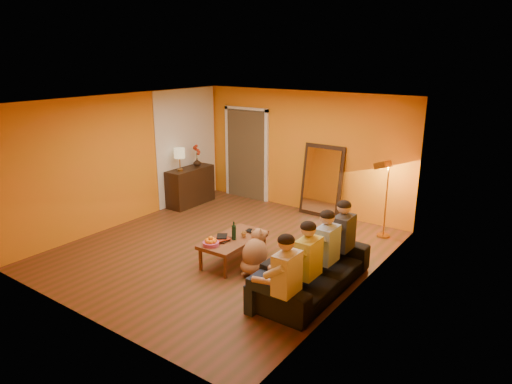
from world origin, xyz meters
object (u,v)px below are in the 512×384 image
Objects in this scene: laptop at (255,233)px; floor_lamp at (386,201)px; sideboard at (190,186)px; dog at (255,251)px; mirror_frame at (322,181)px; table_lamp at (180,160)px; wine_bottle at (234,231)px; person_mid_right at (327,251)px; tumbler at (244,235)px; vase at (197,162)px; person_far_right at (343,239)px; sofa at (315,270)px; person_far_left at (287,280)px; person_mid_left at (308,265)px; coffee_table at (234,250)px.

floor_lamp is at bearing 47.82° from laptop.
sideboard is 1.67× the size of dog.
sideboard is at bearing -158.84° from mirror_frame.
table_lamp reaches higher than sideboard.
wine_bottle is at bearing -174.02° from dog.
table_lamp is 0.42× the size of person_mid_right.
sideboard is 2.31× the size of table_lamp.
mirror_frame is at bearing 90.45° from tumbler.
vase is (0.00, 0.25, 0.51)m from sideboard.
tumbler is (-1.56, 0.08, -0.15)m from person_mid_right.
person_mid_right is 12.64× the size of tumbler.
person_far_right reaches higher than laptop.
person_mid_right reaches higher than sofa.
laptop is (-1.50, 1.41, -0.18)m from person_far_left.
sideboard reaches higher than sofa.
mirror_frame reaches higher than sofa.
person_mid_left is 1.69m from wine_bottle.
coffee_table is 12.64× the size of tumbler.
person_mid_left is 6.82× the size of vase.
mirror_frame is 4.17× the size of laptop.
vase is at bearing -163.43° from mirror_frame.
person_mid_left reaches higher than dog.
sofa is 5.88× the size of laptop.
person_far_left reaches higher than coffee_table.
vase is at bearing 149.36° from person_mid_left.
person_mid_right is at bearing 90.00° from person_far_left.
person_far_left is at bearing -90.00° from person_mid_left.
coffee_table is at bearing -37.74° from vase.
floor_lamp reaches higher than laptop.
laptop is at bearing 137.39° from dog.
person_mid_right is 1.00× the size of person_far_right.
person_far_left is 6.82× the size of vase.
coffee_table is at bearing -99.83° from floor_lamp.
person_mid_left is at bearing -21.88° from tumbler.
person_far_right reaches higher than sideboard.
coffee_table is (-0.10, -2.91, -0.55)m from mirror_frame.
coffee_table is at bearing 147.83° from person_far_left.
sideboard is 6.59× the size of vase.
person_far_left is at bearing -172.59° from sofa.
sideboard reaches higher than wine_bottle.
laptop is (2.87, -1.48, 0.01)m from sideboard.
table_lamp reaches higher than person_far_left.
table_lamp is 5.10m from person_far_left.
sofa is 1.76× the size of person_far_left.
laptop is (-1.50, -0.24, -0.18)m from person_far_right.
wine_bottle is 0.21m from tumbler.
wine_bottle is at bearing -46.56° from coffee_table.
mirror_frame is 1.25× the size of person_far_right.
person_far_left is 1.00× the size of person_mid_left.
sideboard is 0.97× the size of person_mid_right.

